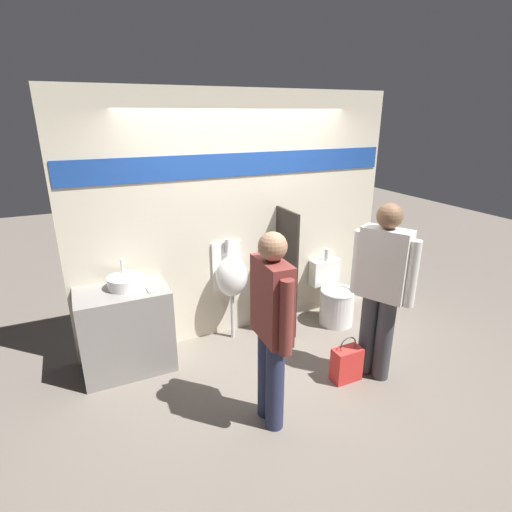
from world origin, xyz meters
The scene contains 11 objects.
ground_plane centered at (0.00, 0.00, 0.00)m, with size 16.00×16.00×0.00m, color #70665B.
display_wall centered at (0.00, 0.60, 1.36)m, with size 3.68×0.07×2.70m.
sink_counter centered at (-1.36, 0.30, 0.43)m, with size 0.86×0.54×0.86m.
sink_basin centered at (-1.31, 0.36, 0.92)m, with size 0.33×0.33×0.25m.
cell_phone centered at (-1.10, 0.20, 0.87)m, with size 0.07×0.14×0.01m.
divider_near_counter centered at (0.46, 0.33, 0.73)m, with size 0.03×0.48×1.46m.
urinal_near_counter centered at (-0.18, 0.42, 0.76)m, with size 0.36×0.31×1.16m.
toilet centered at (1.10, 0.24, 0.30)m, with size 0.43×0.59×0.88m.
person_in_vest centered at (-0.39, -0.96, 0.92)m, with size 0.22×0.58×1.66m.
person_with_lanyard centered at (0.82, -0.82, 0.96)m, with size 0.37×0.55×1.73m.
shopping_bag centered at (0.52, -0.78, 0.17)m, with size 0.28×0.16×0.47m.
Camera 1 is at (-1.65, -3.38, 2.46)m, focal length 28.00 mm.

